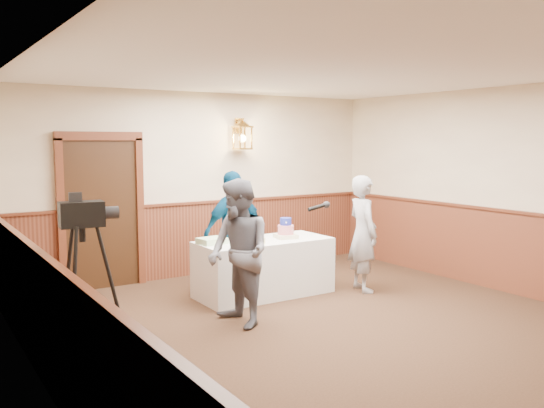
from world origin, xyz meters
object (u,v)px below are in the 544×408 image
Objects in this scene: display_table at (264,267)px; sheet_cake_yellow at (249,240)px; assistant_p at (234,231)px; baker at (363,233)px; sheet_cake_green at (212,241)px; tv_camera_rig at (85,296)px; interviewer at (239,253)px; tiered_cake at (286,230)px.

sheet_cake_yellow is (-0.29, -0.10, 0.41)m from display_table.
assistant_p reaches higher than display_table.
baker is (1.26, -0.55, 0.42)m from display_table.
tv_camera_rig is at bearing -144.56° from sheet_cake_green.
tv_camera_rig is (-1.79, -0.36, -0.14)m from interviewer.
tiered_cake is 0.21× the size of tv_camera_rig.
tiered_cake is 0.20× the size of baker.
display_table is 1.09× the size of interviewer.
baker is 1.76m from assistant_p.
assistant_p is at bearing 39.80° from tv_camera_rig.
sheet_cake_green is 2.44m from tv_camera_rig.
display_table is at bearing 135.09° from interviewer.
tiered_cake is 1.05m from sheet_cake_green.
tv_camera_rig is at bearing 114.67° from baker.
tiered_cake is 0.62m from sheet_cake_yellow.
interviewer is at bearing 114.17° from baker.
assistant_p is (0.49, 0.28, 0.04)m from sheet_cake_green.
interviewer reaches higher than display_table.
assistant_p is (-0.55, 0.44, -0.03)m from tiered_cake.
assistant_p reaches higher than tiered_cake.
tiered_cake is at bearing 125.19° from interviewer.
tiered_cake is 3.28m from tv_camera_rig.
sheet_cake_green is 0.22× the size of tv_camera_rig.
tv_camera_rig reaches higher than sheet_cake_yellow.
assistant_p is (0.68, 1.33, 0.00)m from interviewer.
sheet_cake_yellow is 1.62m from baker.
sheet_cake_yellow is at bearing 75.92° from assistant_p.
tv_camera_rig is at bearing -154.27° from display_table.
interviewer is 2.21m from baker.
sheet_cake_yellow is at bearing 87.62° from baker.
display_table is at bearing 18.31° from sheet_cake_yellow.
sheet_cake_yellow reaches higher than display_table.
tv_camera_rig is (-1.98, -1.41, -0.10)m from sheet_cake_green.
display_table is 5.40× the size of sheet_cake_green.
sheet_cake_yellow is 0.22× the size of assistant_p.
display_table is at bearing 31.15° from tv_camera_rig.
tv_camera_rig is (-2.47, -1.69, -0.14)m from assistant_p.
interviewer reaches higher than sheet_cake_yellow.
tv_camera_rig is at bearing -157.46° from tiered_cake.
sheet_cake_yellow is at bearing -175.46° from tiered_cake.
tv_camera_rig is (-3.96, -0.75, -0.11)m from baker.
baker is (2.18, 0.39, -0.03)m from interviewer.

